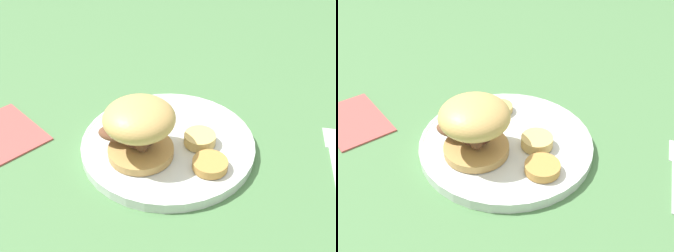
{
  "view_description": "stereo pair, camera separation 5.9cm",
  "coord_description": "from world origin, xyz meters",
  "views": [
    {
      "loc": [
        0.02,
        -0.47,
        0.4
      ],
      "look_at": [
        0.0,
        0.0,
        0.04
      ],
      "focal_mm": 42.0,
      "sensor_mm": 36.0,
      "label": 1
    },
    {
      "loc": [
        0.08,
        -0.46,
        0.4
      ],
      "look_at": [
        0.0,
        0.0,
        0.04
      ],
      "focal_mm": 42.0,
      "sensor_mm": 36.0,
      "label": 2
    }
  ],
  "objects": [
    {
      "name": "ground_plane",
      "position": [
        0.0,
        0.0,
        0.0
      ],
      "size": [
        4.0,
        4.0,
        0.0
      ],
      "primitive_type": "plane",
      "color": "#4C7A47"
    },
    {
      "name": "dinner_plate",
      "position": [
        0.0,
        0.0,
        0.01
      ],
      "size": [
        0.27,
        0.27,
        0.02
      ],
      "color": "silver",
      "rests_on": "ground_plane"
    },
    {
      "name": "sandwich",
      "position": [
        -0.04,
        -0.03,
        0.07
      ],
      "size": [
        0.12,
        0.12,
        0.09
      ],
      "color": "tan",
      "rests_on": "dinner_plate"
    },
    {
      "name": "potato_round_0",
      "position": [
        0.05,
        -0.01,
        0.03
      ],
      "size": [
        0.05,
        0.05,
        0.02
      ],
      "primitive_type": "cylinder",
      "color": "#DBB766",
      "rests_on": "dinner_plate"
    },
    {
      "name": "potato_round_1",
      "position": [
        0.06,
        -0.06,
        0.02
      ],
      "size": [
        0.05,
        0.05,
        0.01
      ],
      "primitive_type": "cylinder",
      "color": "#BC8942",
      "rests_on": "dinner_plate"
    },
    {
      "name": "potato_round_2",
      "position": [
        -0.04,
        0.05,
        0.02
      ],
      "size": [
        0.04,
        0.04,
        0.01
      ],
      "primitive_type": "cylinder",
      "color": "tan",
      "rests_on": "dinner_plate"
    },
    {
      "name": "potato_round_3",
      "position": [
        -0.02,
        0.07,
        0.02
      ],
      "size": [
        0.04,
        0.04,
        0.01
      ],
      "primitive_type": "cylinder",
      "color": "tan",
      "rests_on": "dinner_plate"
    },
    {
      "name": "fork",
      "position": [
        0.25,
        -0.02,
        0.0
      ],
      "size": [
        0.05,
        0.16,
        0.0
      ],
      "color": "silver",
      "rests_on": "ground_plane"
    },
    {
      "name": "napkin",
      "position": [
        -0.27,
        0.03,
        0.0
      ],
      "size": [
        0.17,
        0.16,
        0.01
      ],
      "primitive_type": "cube",
      "rotation": [
        0.0,
        0.0,
        2.39
      ],
      "color": "#B24C47",
      "rests_on": "ground_plane"
    }
  ]
}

